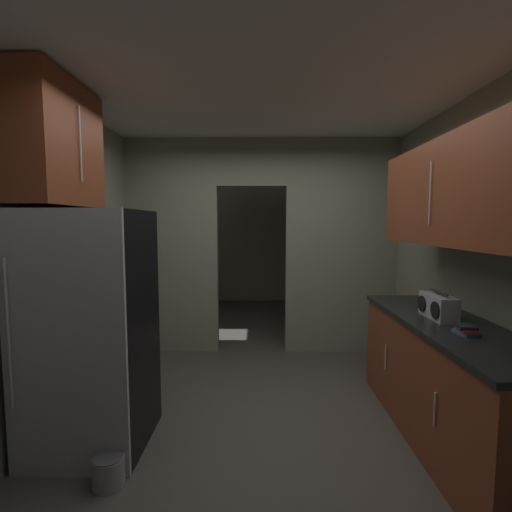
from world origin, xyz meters
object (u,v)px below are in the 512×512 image
boombox (438,307)px  book_stack (466,330)px  paint_can (109,471)px  refrigerator (91,330)px

boombox → book_stack: size_ratio=2.26×
boombox → paint_can: (-2.29, -0.62, -0.90)m
refrigerator → book_stack: refrigerator is taller
refrigerator → paint_can: bearing=-57.8°
paint_can → book_stack: bearing=5.2°
refrigerator → paint_can: (0.28, -0.45, -0.77)m
refrigerator → book_stack: bearing=-5.4°
book_stack → refrigerator: bearing=174.6°
refrigerator → book_stack: (2.56, -0.24, 0.08)m
refrigerator → boombox: size_ratio=4.65×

